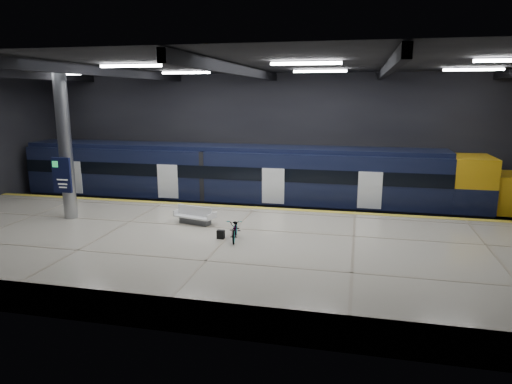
% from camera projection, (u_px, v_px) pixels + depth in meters
% --- Properties ---
extents(ground, '(30.00, 30.00, 0.00)m').
position_uv_depth(ground, '(242.00, 245.00, 20.88)').
color(ground, black).
rests_on(ground, ground).
extents(room_shell, '(30.10, 16.10, 8.05)m').
position_uv_depth(room_shell, '(241.00, 119.00, 19.68)').
color(room_shell, black).
rests_on(room_shell, ground).
extents(platform, '(30.00, 11.00, 1.10)m').
position_uv_depth(platform, '(226.00, 252.00, 18.38)').
color(platform, '#BBB09E').
rests_on(platform, ground).
extents(safety_strip, '(30.00, 0.40, 0.01)m').
position_uv_depth(safety_strip, '(255.00, 208.00, 23.27)').
color(safety_strip, gold).
rests_on(safety_strip, platform).
extents(rails, '(30.00, 1.52, 0.16)m').
position_uv_depth(rails, '(266.00, 214.00, 26.11)').
color(rails, gray).
rests_on(rails, ground).
extents(train, '(29.40, 2.84, 3.79)m').
position_uv_depth(train, '(257.00, 179.00, 25.80)').
color(train, black).
rests_on(train, ground).
extents(bench, '(1.97, 1.19, 0.81)m').
position_uv_depth(bench, '(195.00, 217.00, 20.36)').
color(bench, '#595B60').
rests_on(bench, platform).
extents(bicycle, '(0.91, 1.79, 0.90)m').
position_uv_depth(bicycle, '(235.00, 229.00, 18.06)').
color(bicycle, '#99999E').
rests_on(bicycle, platform).
extents(pannier_bag, '(0.31, 0.20, 0.35)m').
position_uv_depth(pannier_bag, '(221.00, 234.00, 18.25)').
color(pannier_bag, black).
rests_on(pannier_bag, platform).
extents(info_column, '(0.90, 0.78, 6.90)m').
position_uv_depth(info_column, '(65.00, 146.00, 20.68)').
color(info_column, '#9EA0A5').
rests_on(info_column, platform).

